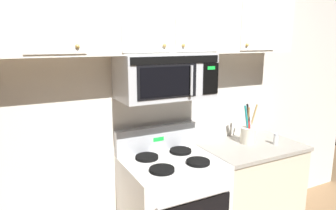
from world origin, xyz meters
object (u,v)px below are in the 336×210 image
(salt_shaker, at_px, (276,139))
(over_range_microwave, at_px, (165,76))
(utensil_crock_cream, at_px, (248,133))
(stove_range, at_px, (172,209))

(salt_shaker, bearing_deg, over_range_microwave, 168.57)
(over_range_microwave, bearing_deg, salt_shaker, -11.43)
(utensil_crock_cream, bearing_deg, salt_shaker, -36.69)
(stove_range, distance_m, utensil_crock_cream, 1.00)
(over_range_microwave, distance_m, salt_shaker, 1.24)
(stove_range, bearing_deg, utensil_crock_cream, 3.81)
(stove_range, relative_size, over_range_microwave, 1.47)
(stove_range, height_order, salt_shaker, stove_range)
(stove_range, xyz_separation_m, utensil_crock_cream, (0.85, 0.06, 0.53))
(over_range_microwave, height_order, salt_shaker, over_range_microwave)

